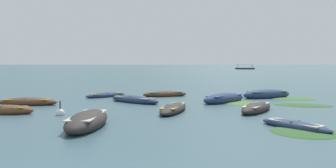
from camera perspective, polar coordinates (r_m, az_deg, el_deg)
name	(u,v)px	position (r m, az deg, el deg)	size (l,w,h in m)	color
ground_plane	(161,64)	(1505.93, -1.17, 3.26)	(6000.00, 6000.00, 0.00)	#385660
mountain_1	(17,37)	(2450.77, -23.74, 7.19)	(1418.96, 1418.96, 356.48)	#56665B
mountain_2	(149,26)	(2539.65, -3.13, 9.58)	(2144.64, 2144.64, 556.35)	#56665B
mountain_3	(275,30)	(2472.89, 17.32, 8.59)	(1593.68, 1593.68, 469.20)	#56665B
rowboat_0	(165,94)	(26.73, -0.51, -1.70)	(3.71, 2.12, 0.55)	#4C3323
rowboat_1	(256,108)	(18.86, 14.46, -3.88)	(2.93, 3.83, 0.60)	#2D2826
rowboat_2	(28,102)	(22.86, -22.24, -2.79)	(3.67, 1.25, 0.58)	#4C3323
rowboat_3	(267,95)	(26.59, 16.06, -1.69)	(4.26, 2.72, 0.80)	navy
rowboat_4	(134,100)	(22.69, -5.61, -2.61)	(3.88, 3.69, 0.56)	navy
rowboat_5	(87,121)	(14.22, -13.22, -5.98)	(1.54, 4.35, 0.79)	#2D2826
rowboat_6	(4,110)	(19.33, -25.52, -3.95)	(3.04, 1.12, 0.58)	brown
rowboat_7	(295,125)	(14.42, 20.31, -6.46)	(2.33, 3.13, 0.38)	navy
rowboat_8	(106,95)	(26.69, -10.27, -1.84)	(3.18, 2.97, 0.43)	navy
rowboat_10	(224,99)	(22.90, 9.29, -2.42)	(3.78, 3.71, 0.78)	navy
rowboat_11	(173,109)	(18.16, 0.89, -4.11)	(2.09, 4.20, 0.54)	#2D2826
ferry_0	(245,68)	(163.30, 12.65, 2.54)	(9.35, 6.48, 2.54)	navy
mooring_buoy	(60,113)	(17.82, -17.45, -4.65)	(0.44, 0.44, 0.84)	silver
weed_patch_0	(305,132)	(13.81, 21.85, -7.44)	(2.58, 2.52, 0.14)	#2D5628
weed_patch_1	(232,97)	(26.43, 10.52, -2.19)	(2.11, 1.13, 0.14)	#2D5628
weed_patch_2	(303,105)	(22.49, 21.47, -3.33)	(3.48, 1.96, 0.14)	#2D5628
weed_patch_3	(294,99)	(26.38, 20.15, -2.35)	(3.18, 2.54, 0.14)	#38662D
weed_patch_4	(238,103)	(22.77, 11.56, -3.09)	(2.35, 2.77, 0.14)	#477033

